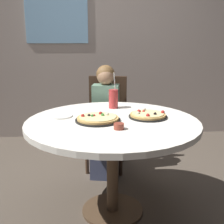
% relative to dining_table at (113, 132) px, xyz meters
% --- Properties ---
extents(ground_plane, '(8.00, 8.00, 0.00)m').
position_rel_dining_table_xyz_m(ground_plane, '(0.00, 0.00, -0.66)').
color(ground_plane, '#4C4238').
extents(wall_with_window, '(5.20, 0.14, 2.90)m').
position_rel_dining_table_xyz_m(wall_with_window, '(-0.00, 1.96, 0.79)').
color(wall_with_window, '#A8998E').
rests_on(wall_with_window, ground_plane).
extents(dining_table, '(1.27, 1.27, 0.75)m').
position_rel_dining_table_xyz_m(dining_table, '(0.00, 0.00, 0.00)').
color(dining_table, silver).
rests_on(dining_table, ground_plane).
extents(chair_wooden, '(0.47, 0.47, 0.95)m').
position_rel_dining_table_xyz_m(chair_wooden, '(0.02, 0.90, -0.13)').
color(chair_wooden, '#382619').
rests_on(chair_wooden, ground_plane).
extents(diner_child, '(0.32, 0.43, 1.08)m').
position_rel_dining_table_xyz_m(diner_child, '(-0.01, 0.73, -0.17)').
color(diner_child, '#3F4766').
rests_on(diner_child, ground_plane).
extents(pizza_veggie, '(0.29, 0.29, 0.05)m').
position_rel_dining_table_xyz_m(pizza_veggie, '(0.27, 0.06, 0.11)').
color(pizza_veggie, black).
rests_on(pizza_veggie, dining_table).
extents(pizza_cheese, '(0.33, 0.33, 0.05)m').
position_rel_dining_table_xyz_m(pizza_cheese, '(-0.11, -0.01, 0.11)').
color(pizza_cheese, black).
rests_on(pizza_cheese, dining_table).
extents(soda_cup, '(0.08, 0.08, 0.31)m').
position_rel_dining_table_xyz_m(soda_cup, '(0.04, 0.39, 0.17)').
color(soda_cup, '#B73333').
rests_on(soda_cup, dining_table).
extents(sauce_bowl, '(0.07, 0.07, 0.04)m').
position_rel_dining_table_xyz_m(sauce_bowl, '(0.02, -0.22, 0.11)').
color(sauce_bowl, brown).
rests_on(sauce_bowl, dining_table).
extents(plate_small, '(0.18, 0.18, 0.01)m').
position_rel_dining_table_xyz_m(plate_small, '(-0.39, 0.14, 0.10)').
color(plate_small, white).
rests_on(plate_small, dining_table).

